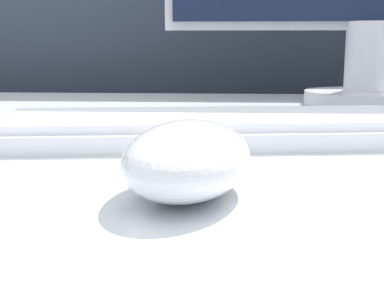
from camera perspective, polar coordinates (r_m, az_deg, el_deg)
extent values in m
cube|color=#333D4C|center=(1.12, 2.31, -3.09)|extent=(5.00, 0.03, 1.16)
ellipsoid|color=white|center=(0.31, -0.39, -1.58)|extent=(0.09, 0.13, 0.04)
cube|color=white|center=(0.49, 1.92, 1.36)|extent=(0.41, 0.19, 0.02)
cube|color=white|center=(0.49, 1.93, 2.74)|extent=(0.39, 0.17, 0.01)
cylinder|color=silver|center=(0.82, 17.92, 4.69)|extent=(0.17, 0.17, 0.02)
cylinder|color=silver|center=(0.81, 18.16, 8.84)|extent=(0.06, 0.06, 0.10)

